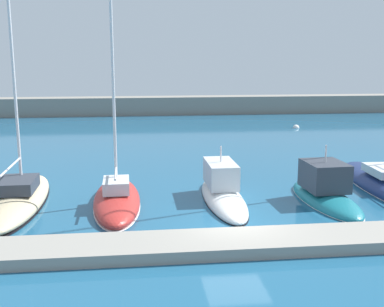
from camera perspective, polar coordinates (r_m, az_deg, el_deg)
The scene contains 8 objects.
ground_plane at distance 19.39m, azimuth 5.31°, elevation -9.29°, with size 120.00×120.00×0.00m, color #1E567A.
dock_pier at distance 17.78m, azimuth 6.46°, elevation -10.53°, with size 34.66×2.20×0.44m, color gray.
breakwater_seawall at distance 58.15m, azimuth -2.83°, elevation 5.76°, with size 108.00×2.90×2.12m, color gray.
sailboat_sand_second at distance 23.97m, azimuth -19.96°, elevation -4.90°, with size 2.46×9.12×18.08m.
sailboat_red_third at distance 22.84m, azimuth -8.96°, elevation -5.33°, with size 2.36×7.52×13.62m.
motorboat_white_fourth at distance 23.37m, azimuth 3.67°, elevation -4.60°, with size 1.88×7.35×2.91m.
motorboat_teal_fifth at distance 23.93m, azimuth 15.58°, elevation -4.49°, with size 2.45×6.50×3.10m.
mooring_buoy_white at distance 47.89m, azimuth 12.31°, elevation 2.99°, with size 0.64×0.64×0.64m, color white.
Camera 1 is at (-3.85, -17.72, 6.86)m, focal length 44.69 mm.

